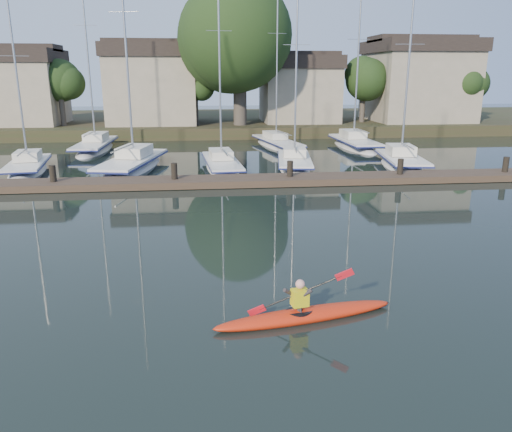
{
  "coord_description": "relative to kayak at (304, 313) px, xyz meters",
  "views": [
    {
      "loc": [
        -1.53,
        -11.43,
        5.61
      ],
      "look_at": [
        0.12,
        3.84,
        1.2
      ],
      "focal_mm": 35.0,
      "sensor_mm": 36.0,
      "label": 1
    }
  ],
  "objects": [
    {
      "name": "sailboat_2",
      "position": [
        -1.13,
        19.52,
        -0.34
      ],
      "size": [
        2.52,
        8.36,
        13.64
      ],
      "rotation": [
        0.0,
        0.0,
        0.07
      ],
      "color": "silver",
      "rests_on": "ground"
    },
    {
      "name": "sailboat_7",
      "position": [
        9.56,
        27.49,
        -0.38
      ],
      "size": [
        2.57,
        8.73,
        13.95
      ],
      "rotation": [
        0.0,
        0.0,
        0.03
      ],
      "color": "silver",
      "rests_on": "ground"
    },
    {
      "name": "dock",
      "position": [
        -0.75,
        14.95,
        0.03
      ],
      "size": [
        34.0,
        2.0,
        1.8
      ],
      "color": "#4E392C",
      "rests_on": "ground"
    },
    {
      "name": "sailboat_3",
      "position": [
        3.37,
        19.7,
        -0.36
      ],
      "size": [
        3.13,
        7.98,
        12.53
      ],
      "rotation": [
        0.0,
        0.0,
        -0.14
      ],
      "color": "silver",
      "rests_on": "ground"
    },
    {
      "name": "sailboat_6",
      "position": [
        3.62,
        28.63,
        -0.34
      ],
      "size": [
        3.65,
        9.33,
        14.53
      ],
      "rotation": [
        0.0,
        0.0,
        0.2
      ],
      "color": "silver",
      "rests_on": "ground"
    },
    {
      "name": "sailboat_5",
      "position": [
        -10.35,
        28.23,
        -0.36
      ],
      "size": [
        2.37,
        9.29,
        15.3
      ],
      "rotation": [
        0.0,
        0.0,
        -0.02
      ],
      "color": "silver",
      "rests_on": "ground"
    },
    {
      "name": "kayak",
      "position": [
        0.0,
        0.0,
        0.0
      ],
      "size": [
        4.52,
        1.48,
        1.44
      ],
      "rotation": [
        0.0,
        0.0,
        0.2
      ],
      "color": "red",
      "rests_on": "ground"
    },
    {
      "name": "ground",
      "position": [
        -0.75,
        0.95,
        -0.17
      ],
      "size": [
        160.0,
        160.0,
        0.0
      ],
      "primitive_type": "plane",
      "color": "black",
      "rests_on": "ground"
    },
    {
      "name": "sailboat_4",
      "position": [
        10.04,
        19.14,
        -0.38
      ],
      "size": [
        3.33,
        7.71,
        12.67
      ],
      "rotation": [
        0.0,
        0.0,
        -0.15
      ],
      "color": "silver",
      "rests_on": "ground"
    },
    {
      "name": "sailboat_1",
      "position": [
        -6.52,
        19.97,
        -0.38
      ],
      "size": [
        4.19,
        9.71,
        15.43
      ],
      "rotation": [
        0.0,
        0.0,
        -0.2
      ],
      "color": "silver",
      "rests_on": "ground"
    },
    {
      "name": "shore",
      "position": [
        0.87,
        41.24,
        3.05
      ],
      "size": [
        90.0,
        25.25,
        12.75
      ],
      "color": "#273219",
      "rests_on": "ground"
    },
    {
      "name": "sailboat_0",
      "position": [
        -12.59,
        19.93,
        -0.36
      ],
      "size": [
        3.04,
        7.42,
        11.43
      ],
      "rotation": [
        0.0,
        0.0,
        0.15
      ],
      "color": "silver",
      "rests_on": "ground"
    }
  ]
}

